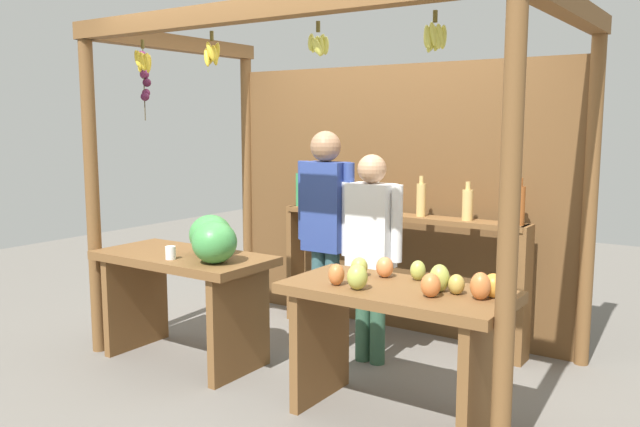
# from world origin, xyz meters

# --- Properties ---
(ground_plane) EXTENTS (12.00, 12.00, 0.00)m
(ground_plane) POSITION_xyz_m (0.00, 0.00, 0.00)
(ground_plane) COLOR slate
(ground_plane) RESTS_ON ground
(market_stall) EXTENTS (3.22, 1.86, 2.42)m
(market_stall) POSITION_xyz_m (-0.00, 0.42, 1.40)
(market_stall) COLOR brown
(market_stall) RESTS_ON ground
(fruit_counter_left) EXTENTS (1.30, 0.64, 1.07)m
(fruit_counter_left) POSITION_xyz_m (-0.75, -0.66, 0.69)
(fruit_counter_left) COLOR brown
(fruit_counter_left) RESTS_ON ground
(fruit_counter_right) EXTENTS (1.30, 0.64, 0.94)m
(fruit_counter_right) POSITION_xyz_m (0.87, -0.65, 0.60)
(fruit_counter_right) COLOR brown
(fruit_counter_right) RESTS_ON ground
(bottle_shelf_unit) EXTENTS (2.06, 0.22, 1.34)m
(bottle_shelf_unit) POSITION_xyz_m (0.19, 0.66, 0.80)
(bottle_shelf_unit) COLOR brown
(bottle_shelf_unit) RESTS_ON ground
(vendor_man) EXTENTS (0.48, 0.22, 1.66)m
(vendor_man) POSITION_xyz_m (-0.12, 0.07, 1.00)
(vendor_man) COLOR #365E62
(vendor_man) RESTS_ON ground
(vendor_woman) EXTENTS (0.48, 0.20, 1.50)m
(vendor_woman) POSITION_xyz_m (0.27, 0.06, 0.89)
(vendor_woman) COLOR #315941
(vendor_woman) RESTS_ON ground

